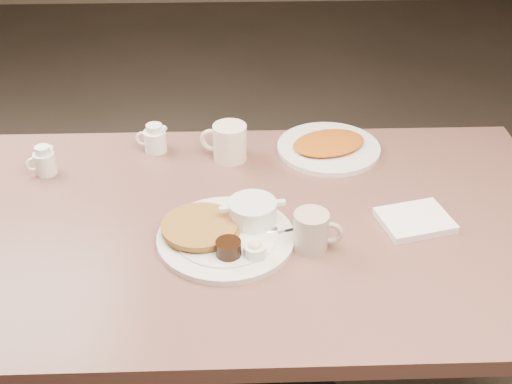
{
  "coord_description": "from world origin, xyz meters",
  "views": [
    {
      "loc": [
        -0.04,
        -1.27,
        1.68
      ],
      "look_at": [
        0.0,
        0.02,
        0.82
      ],
      "focal_mm": 46.75,
      "sensor_mm": 36.0,
      "label": 1
    }
  ],
  "objects_px": {
    "coffee_mug_near": "(312,230)",
    "hash_plate": "(329,146)",
    "diner_table": "(256,276)",
    "creamer_left": "(44,161)",
    "coffee_mug_far": "(229,142)",
    "creamer_right": "(155,139)",
    "main_plate": "(228,230)"
  },
  "relations": [
    {
      "from": "main_plate",
      "to": "coffee_mug_far",
      "type": "relative_size",
      "value": 2.9
    },
    {
      "from": "creamer_right",
      "to": "hash_plate",
      "type": "height_order",
      "value": "creamer_right"
    },
    {
      "from": "diner_table",
      "to": "main_plate",
      "type": "height_order",
      "value": "main_plate"
    },
    {
      "from": "creamer_left",
      "to": "creamer_right",
      "type": "height_order",
      "value": "same"
    },
    {
      "from": "hash_plate",
      "to": "coffee_mug_far",
      "type": "bearing_deg",
      "value": -173.54
    },
    {
      "from": "creamer_right",
      "to": "hash_plate",
      "type": "xyz_separation_m",
      "value": [
        0.48,
        -0.02,
        -0.02
      ]
    },
    {
      "from": "coffee_mug_far",
      "to": "creamer_left",
      "type": "height_order",
      "value": "coffee_mug_far"
    },
    {
      "from": "diner_table",
      "to": "main_plate",
      "type": "relative_size",
      "value": 3.72
    },
    {
      "from": "coffee_mug_near",
      "to": "creamer_left",
      "type": "relative_size",
      "value": 1.47
    },
    {
      "from": "coffee_mug_far",
      "to": "creamer_right",
      "type": "distance_m",
      "value": 0.21
    },
    {
      "from": "main_plate",
      "to": "hash_plate",
      "type": "distance_m",
      "value": 0.48
    },
    {
      "from": "coffee_mug_far",
      "to": "hash_plate",
      "type": "height_order",
      "value": "coffee_mug_far"
    },
    {
      "from": "diner_table",
      "to": "creamer_right",
      "type": "relative_size",
      "value": 15.69
    },
    {
      "from": "coffee_mug_far",
      "to": "creamer_right",
      "type": "bearing_deg",
      "value": 166.56
    },
    {
      "from": "main_plate",
      "to": "creamer_left",
      "type": "distance_m",
      "value": 0.56
    },
    {
      "from": "main_plate",
      "to": "creamer_right",
      "type": "bearing_deg",
      "value": 116.47
    },
    {
      "from": "coffee_mug_near",
      "to": "hash_plate",
      "type": "xyz_separation_m",
      "value": [
        0.09,
        0.43,
        -0.03
      ]
    },
    {
      "from": "main_plate",
      "to": "creamer_right",
      "type": "xyz_separation_m",
      "value": [
        -0.2,
        0.41,
        0.01
      ]
    },
    {
      "from": "coffee_mug_near",
      "to": "creamer_left",
      "type": "distance_m",
      "value": 0.75
    },
    {
      "from": "coffee_mug_near",
      "to": "creamer_right",
      "type": "relative_size",
      "value": 1.23
    },
    {
      "from": "hash_plate",
      "to": "coffee_mug_near",
      "type": "bearing_deg",
      "value": -102.18
    },
    {
      "from": "coffee_mug_near",
      "to": "hash_plate",
      "type": "relative_size",
      "value": 0.32
    },
    {
      "from": "main_plate",
      "to": "diner_table",
      "type": "bearing_deg",
      "value": 42.46
    },
    {
      "from": "creamer_left",
      "to": "main_plate",
      "type": "bearing_deg",
      "value": -31.64
    },
    {
      "from": "main_plate",
      "to": "coffee_mug_far",
      "type": "xyz_separation_m",
      "value": [
        0.0,
        0.36,
        0.03
      ]
    },
    {
      "from": "diner_table",
      "to": "creamer_left",
      "type": "bearing_deg",
      "value": 156.85
    },
    {
      "from": "coffee_mug_far",
      "to": "creamer_right",
      "type": "relative_size",
      "value": 1.45
    },
    {
      "from": "creamer_left",
      "to": "hash_plate",
      "type": "xyz_separation_m",
      "value": [
        0.76,
        0.09,
        -0.02
      ]
    },
    {
      "from": "main_plate",
      "to": "creamer_left",
      "type": "xyz_separation_m",
      "value": [
        -0.48,
        0.29,
        0.01
      ]
    },
    {
      "from": "coffee_mug_near",
      "to": "coffee_mug_far",
      "type": "xyz_separation_m",
      "value": [
        -0.18,
        0.4,
        0.0
      ]
    },
    {
      "from": "coffee_mug_near",
      "to": "coffee_mug_far",
      "type": "bearing_deg",
      "value": 114.9
    },
    {
      "from": "hash_plate",
      "to": "diner_table",
      "type": "bearing_deg",
      "value": -123.06
    }
  ]
}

